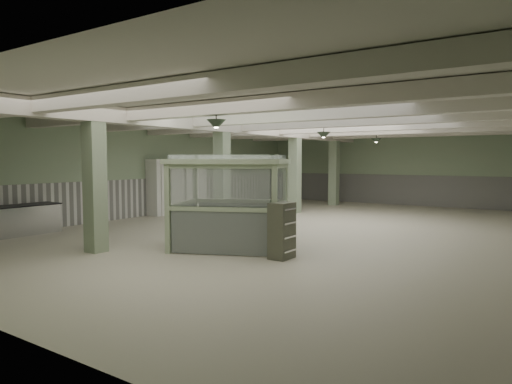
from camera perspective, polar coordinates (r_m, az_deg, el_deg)
The scene contains 24 objects.
floor at distance 14.93m, azimuth 5.75°, elevation -4.69°, with size 20.00×20.00×0.00m, color beige.
ceiling at distance 14.81m, azimuth 5.85°, elevation 9.21°, with size 14.00×20.00×0.02m, color beige.
wall_back at distance 24.04m, azimuth 17.15°, elevation 2.78°, with size 14.00×0.02×3.60m, color #9DB38F.
wall_left at distance 19.09m, azimuth -13.07°, elevation 2.56°, with size 0.02×20.00×3.60m, color #9DB38F.
wainscot_left at distance 19.13m, azimuth -12.97°, elevation -0.58°, with size 0.05×19.90×1.50m, color white.
wainscot_back at distance 24.06m, azimuth 17.08°, elevation 0.28°, with size 13.90×0.05×1.50m, color white.
girder at distance 16.13m, azimuth -2.09°, elevation 8.02°, with size 0.45×19.90×0.40m, color silver.
beam_a at distance 8.96m, azimuth -17.91°, elevation 11.26°, with size 13.90×0.35×0.32m, color silver.
beam_b at distance 10.68m, azimuth -7.13°, elevation 10.23°, with size 13.90×0.35×0.32m, color silver.
beam_c at distance 12.66m, azimuth 0.43°, elevation 9.29°, with size 13.90×0.35×0.32m, color silver.
beam_d at distance 14.80m, azimuth 5.85°, elevation 8.51°, with size 13.90×0.35×0.32m, color silver.
beam_e at distance 17.04m, azimuth 9.86°, elevation 7.89°, with size 13.90×0.35×0.32m, color silver.
beam_f at distance 19.34m, azimuth 12.91°, elevation 7.38°, with size 13.90×0.35×0.32m, color silver.
beam_g at distance 21.69m, azimuth 15.31°, elevation 6.97°, with size 13.90×0.35×0.32m, color silver.
column_a at distance 11.79m, azimuth -19.51°, elevation 1.56°, with size 0.42×0.42×3.60m, color #90A484.
column_b at distance 15.30m, azimuth -4.28°, elevation 2.31°, with size 0.42×0.42×3.60m, color #90A484.
column_c at distance 19.47m, azimuth 4.88°, elevation 2.68°, with size 0.42×0.42×3.60m, color #90A484.
column_d at distance 23.05m, azimuth 9.73°, elevation 2.85°, with size 0.42×0.42×3.60m, color #90A484.
pendant_front at distance 10.32m, azimuth -4.99°, elevation 8.39°, with size 0.44×0.44×0.22m, color #2C3A2B.
pendant_mid at distance 14.99m, azimuth 8.44°, elevation 7.02°, with size 0.44×0.44×0.22m, color #2C3A2B.
pendant_back at distance 19.62m, azimuth 14.80°, elevation 6.22°, with size 0.44×0.44×0.22m, color #2C3A2B.
walkin_cooler at distance 19.55m, azimuth -10.14°, elevation 0.83°, with size 0.99×2.58×2.37m.
guard_booth at distance 11.77m, azimuth -3.21°, elevation 0.78°, with size 3.58×3.35×2.39m.
filing_cabinet at distance 10.48m, azimuth 3.24°, elevation -4.84°, with size 0.42×0.60×1.29m, color #545647.
Camera 1 is at (6.97, -13.01, 2.27)m, focal length 32.00 mm.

